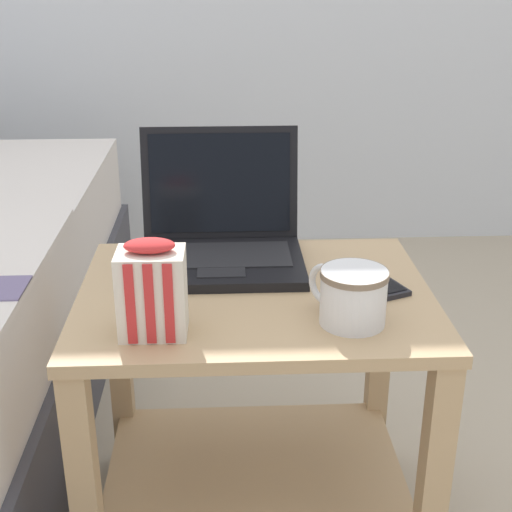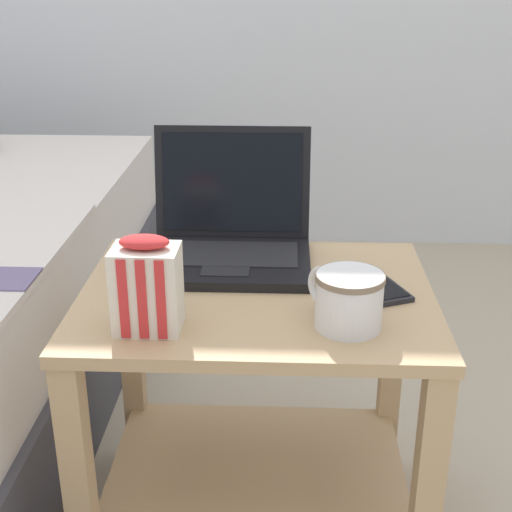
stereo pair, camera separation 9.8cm
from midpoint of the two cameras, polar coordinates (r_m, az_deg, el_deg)
The scene contains 5 objects.
bedside_table at distance 1.33m, azimuth 2.21°, elevation -10.27°, with size 0.61×0.47×0.53m.
laptop at distance 1.35m, azimuth -0.06°, elevation 1.66°, with size 0.30×0.26×0.23m.
mug_front_left at distance 1.11m, azimuth 9.89°, elevation -3.31°, with size 0.12×0.13×0.09m.
snack_bag at distance 1.09m, azimuth -6.19°, elevation -2.48°, with size 0.10×0.08×0.15m.
cell_phone at distance 1.27m, azimuth 11.45°, elevation -2.34°, with size 0.13×0.17×0.01m.
Camera 2 is at (0.05, -1.12, 1.05)m, focal length 50.00 mm.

